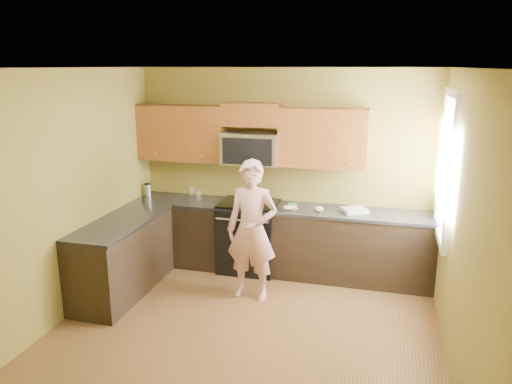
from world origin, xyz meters
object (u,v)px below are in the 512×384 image
(microwave, at_px, (251,164))
(butter_tub, at_px, (293,208))
(travel_mug, at_px, (148,196))
(frying_pan, at_px, (252,208))
(woman, at_px, (252,230))
(stove, at_px, (249,236))

(microwave, bearing_deg, butter_tub, -13.27)
(travel_mug, bearing_deg, frying_pan, -10.16)
(woman, xyz_separation_m, frying_pan, (-0.15, 0.55, 0.11))
(stove, bearing_deg, frying_pan, -65.49)
(frying_pan, xyz_separation_m, butter_tub, (0.49, 0.22, -0.03))
(woman, height_order, butter_tub, woman)
(stove, distance_m, frying_pan, 0.54)
(travel_mug, bearing_deg, woman, -25.42)
(woman, bearing_deg, stove, 111.94)
(frying_pan, bearing_deg, travel_mug, -172.37)
(butter_tub, bearing_deg, microwave, 166.73)
(woman, height_order, travel_mug, woman)
(stove, xyz_separation_m, travel_mug, (-1.50, 0.05, 0.44))
(woman, bearing_deg, travel_mug, 158.23)
(butter_tub, bearing_deg, frying_pan, -155.34)
(stove, bearing_deg, travel_mug, 178.16)
(stove, distance_m, woman, 0.91)
(microwave, bearing_deg, travel_mug, -177.07)
(microwave, xyz_separation_m, frying_pan, (0.11, -0.37, -0.50))
(woman, distance_m, frying_pan, 0.58)
(woman, xyz_separation_m, butter_tub, (0.34, 0.77, 0.08))
(stove, relative_size, microwave, 1.25)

